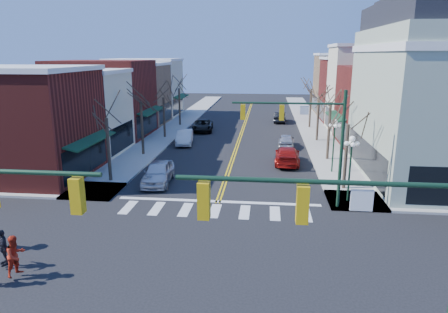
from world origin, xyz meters
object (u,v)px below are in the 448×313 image
(lamppost_midblock, at_px, (334,137))
(car_right_far, at_px, (280,117))
(car_right_near, at_px, (287,155))
(car_left_far, at_px, (203,125))
(pedestrian_dark_a, at_px, (3,247))
(car_right_mid, at_px, (286,140))
(pedestrian_red_b, at_px, (16,255))
(car_left_near, at_px, (158,173))
(lamppost_corner, at_px, (351,158))
(car_left_mid, at_px, (185,137))

(lamppost_midblock, distance_m, car_right_far, 24.68)
(lamppost_midblock, distance_m, car_right_near, 4.76)
(lamppost_midblock, bearing_deg, car_left_far, 128.11)
(car_right_far, height_order, pedestrian_dark_a, pedestrian_dark_a)
(lamppost_midblock, distance_m, pedestrian_dark_a, 23.33)
(car_right_mid, xyz_separation_m, pedestrian_red_b, (-12.28, -26.05, 0.37))
(car_left_near, xyz_separation_m, car_left_far, (0.00, 20.50, -0.11))
(car_left_far, bearing_deg, pedestrian_dark_a, -101.25)
(car_right_far, height_order, pedestrian_red_b, pedestrian_red_b)
(pedestrian_red_b, bearing_deg, pedestrian_dark_a, 75.32)
(car_left_far, bearing_deg, lamppost_corner, -65.65)
(car_left_near, distance_m, car_right_near, 11.54)
(car_left_far, relative_size, pedestrian_red_b, 2.83)
(car_left_far, bearing_deg, car_right_mid, -42.73)
(pedestrian_red_b, bearing_deg, lamppost_midblock, -22.49)
(car_left_near, bearing_deg, car_left_mid, 89.58)
(pedestrian_dark_a, bearing_deg, car_right_near, 103.07)
(pedestrian_red_b, xyz_separation_m, pedestrian_dark_a, (-1.07, 0.74, -0.06))
(car_left_near, bearing_deg, car_left_far, 86.33)
(car_left_near, relative_size, car_right_near, 0.93)
(lamppost_corner, xyz_separation_m, car_left_near, (-13.00, 2.57, -2.15))
(car_left_near, height_order, car_right_mid, car_left_near)
(lamppost_corner, relative_size, car_left_near, 0.91)
(car_left_far, distance_m, car_right_near, 17.05)
(lamppost_midblock, xyz_separation_m, pedestrian_red_b, (-15.50, -17.03, -1.93))
(car_right_far, bearing_deg, car_right_near, 94.08)
(lamppost_midblock, height_order, pedestrian_dark_a, lamppost_midblock)
(car_right_mid, distance_m, car_right_far, 15.33)
(lamppost_corner, height_order, car_right_near, lamppost_corner)
(car_left_mid, distance_m, pedestrian_dark_a, 25.60)
(car_right_mid, bearing_deg, car_left_near, 56.00)
(car_right_near, xyz_separation_m, pedestrian_dark_a, (-13.17, -18.77, 0.24))
(car_left_near, bearing_deg, lamppost_midblock, 13.15)
(lamppost_midblock, xyz_separation_m, car_left_mid, (-13.74, 9.15, -2.22))
(pedestrian_red_b, bearing_deg, car_left_mid, 15.97)
(lamppost_corner, distance_m, car_left_mid, 20.94)
(car_left_near, bearing_deg, car_right_near, 30.05)
(lamppost_corner, distance_m, lamppost_midblock, 6.50)
(car_right_near, bearing_deg, car_right_mid, -88.94)
(pedestrian_red_b, distance_m, pedestrian_dark_a, 1.30)
(lamppost_corner, bearing_deg, car_left_mid, 131.29)
(car_right_near, bearing_deg, pedestrian_red_b, 60.86)
(car_left_near, height_order, car_right_far, car_left_near)
(car_right_near, relative_size, pedestrian_dark_a, 3.08)
(pedestrian_red_b, bearing_deg, car_right_mid, -5.43)
(car_right_near, relative_size, car_right_mid, 1.31)
(lamppost_corner, xyz_separation_m, car_left_mid, (-13.74, 15.65, -2.22))
(car_left_mid, height_order, pedestrian_dark_a, pedestrian_dark_a)
(car_right_far, xyz_separation_m, pedestrian_dark_a, (-13.17, -40.64, 0.25))
(car_left_near, height_order, car_left_far, car_left_near)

